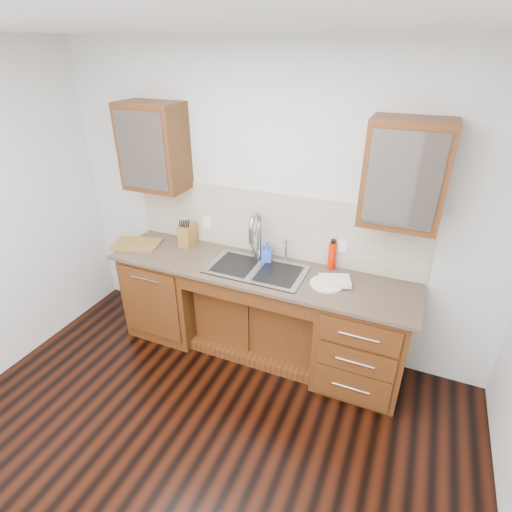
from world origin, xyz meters
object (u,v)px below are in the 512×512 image
at_px(knife_block, 188,235).
at_px(cutting_board, 137,244).
at_px(water_bottle, 332,256).
at_px(plate, 327,284).
at_px(soap_bottle, 267,252).

distance_m(knife_block, cutting_board, 0.50).
height_order(water_bottle, plate, water_bottle).
xyz_separation_m(knife_block, cutting_board, (-0.45, -0.20, -0.09)).
bearing_deg(knife_block, soap_bottle, -3.09).
bearing_deg(cutting_board, knife_block, 24.34).
height_order(soap_bottle, plate, soap_bottle).
xyz_separation_m(water_bottle, plate, (0.03, -0.27, -0.11)).
relative_size(soap_bottle, cutting_board, 0.45).
xyz_separation_m(plate, knife_block, (-1.41, 0.19, 0.09)).
bearing_deg(plate, knife_block, 172.38).
distance_m(soap_bottle, cutting_board, 1.29).
relative_size(knife_block, cutting_board, 0.47).
bearing_deg(knife_block, cutting_board, -157.72).
height_order(soap_bottle, knife_block, knife_block).
bearing_deg(plate, soap_bottle, 163.52).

